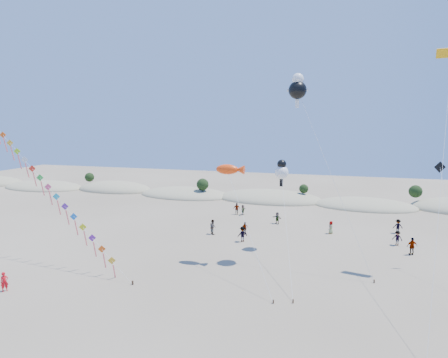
% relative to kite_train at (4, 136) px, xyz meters
% --- Properties ---
extents(ground, '(160.00, 160.00, 0.00)m').
position_rel_kite_train_xyz_m(ground, '(23.43, -11.91, -12.27)').
color(ground, '#776853').
rests_on(ground, ground).
extents(dune_ridge, '(145.30, 11.49, 5.57)m').
position_rel_kite_train_xyz_m(dune_ridge, '(24.49, 33.23, -12.16)').
color(dune_ridge, tan).
rests_on(dune_ridge, ground).
extents(kite_train, '(34.36, 10.06, 24.13)m').
position_rel_kite_train_xyz_m(kite_train, '(0.00, 0.00, 0.00)').
color(kite_train, '#3F2D1E').
rests_on(kite_train, ground).
extents(fish_kite, '(7.07, 8.45, 9.73)m').
position_rel_kite_train_xyz_m(fish_kite, '(24.42, 2.70, -3.07)').
color(fish_kite, '#3F2D1E').
rests_on(fish_kite, ground).
extents(cartoon_kite_low, '(3.53, 13.57, 9.80)m').
position_rel_kite_train_xyz_m(cartoon_kite_low, '(28.72, 8.07, -3.69)').
color(cartoon_kite_low, '#3F2D1E').
rests_on(cartoon_kite_low, ground).
extents(cartoon_kite_high, '(8.47, 5.24, 18.43)m').
position_rel_kite_train_xyz_m(cartoon_kite_high, '(30.43, 5.24, 4.75)').
color(cartoon_kite_high, '#3F2D1E').
rests_on(cartoon_kite_high, ground).
extents(dark_kite, '(1.54, 7.60, 10.17)m').
position_rel_kite_train_xyz_m(dark_kite, '(43.86, 5.14, -4.88)').
color(dark_kite, '#3F2D1E').
rests_on(dark_kite, ground).
extents(flyer_foreground, '(0.66, 0.71, 1.63)m').
position_rel_kite_train_xyz_m(flyer_foreground, '(8.43, -9.20, -11.46)').
color(flyer_foreground, red).
rests_on(flyer_foreground, ground).
extents(beachgoers, '(23.46, 13.67, 1.86)m').
position_rel_kite_train_xyz_m(beachgoers, '(30.19, 14.28, -11.42)').
color(beachgoers, slate).
rests_on(beachgoers, ground).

